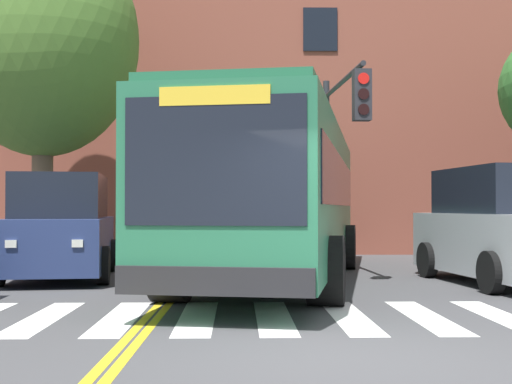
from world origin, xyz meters
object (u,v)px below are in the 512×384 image
at_px(car_navy_near_lane, 61,229).
at_px(car_white_behind_bus, 266,220).
at_px(street_tree_curbside_small, 43,42).
at_px(car_silver_far_lane, 503,229).
at_px(city_bus, 279,193).
at_px(traffic_light_overhead, 341,132).

height_order(car_navy_near_lane, car_white_behind_bus, car_white_behind_bus).
xyz_separation_m(car_white_behind_bus, street_tree_curbside_small, (-6.05, -6.11, 4.83)).
height_order(car_silver_far_lane, street_tree_curbside_small, street_tree_curbside_small).
xyz_separation_m(car_navy_near_lane, car_silver_far_lane, (9.07, -1.32, 0.04)).
bearing_deg(street_tree_curbside_small, city_bus, -32.26).
bearing_deg(traffic_light_overhead, car_navy_near_lane, -174.73).
bearing_deg(car_navy_near_lane, car_white_behind_bus, 64.00).
bearing_deg(car_navy_near_lane, street_tree_curbside_small, 112.25).
bearing_deg(car_navy_near_lane, car_silver_far_lane, -8.31).
xyz_separation_m(car_silver_far_lane, street_tree_curbside_small, (-10.47, 4.74, 4.80)).
xyz_separation_m(traffic_light_overhead, street_tree_curbside_small, (-7.50, 2.86, 2.68)).
distance_m(car_silver_far_lane, traffic_light_overhead, 4.10).
height_order(city_bus, street_tree_curbside_small, street_tree_curbside_small).
distance_m(traffic_light_overhead, street_tree_curbside_small, 8.46).
xyz_separation_m(city_bus, car_navy_near_lane, (-4.67, 0.41, -0.76)).
relative_size(city_bus, car_navy_near_lane, 2.58).
relative_size(traffic_light_overhead, street_tree_curbside_small, 0.52).
bearing_deg(car_silver_far_lane, street_tree_curbside_small, 155.62).
relative_size(car_navy_near_lane, car_silver_far_lane, 0.97).
xyz_separation_m(city_bus, traffic_light_overhead, (1.43, 0.97, 1.40)).
bearing_deg(car_silver_far_lane, car_navy_near_lane, 171.69).
bearing_deg(street_tree_curbside_small, car_navy_near_lane, -67.75).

